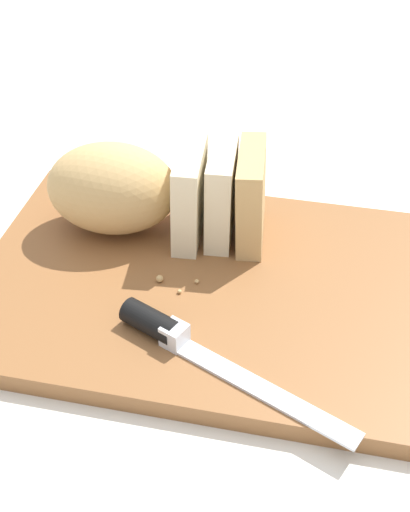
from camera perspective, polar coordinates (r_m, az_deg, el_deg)
ground_plane at (r=0.70m, az=0.00°, el=-3.19°), size 3.00×3.00×0.00m
cutting_board at (r=0.69m, az=0.00°, el=-2.57°), size 0.46×0.32×0.02m
bread_loaf at (r=0.72m, az=-4.51°, el=5.43°), size 0.24×0.12×0.10m
bread_knife at (r=0.62m, az=-2.40°, el=-6.70°), size 0.23×0.12×0.02m
crumb_near_knife at (r=0.67m, az=-2.12°, el=-2.96°), size 0.00×0.00×0.00m
crumb_near_loaf at (r=0.68m, az=-0.68°, el=-2.12°), size 0.00×0.00×0.00m
crumb_stray_left at (r=0.68m, az=-3.77°, el=-1.88°), size 0.01×0.01×0.01m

